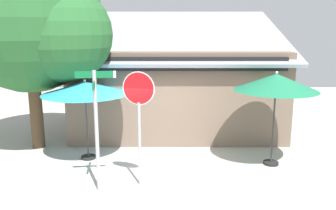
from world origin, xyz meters
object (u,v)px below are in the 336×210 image
at_px(street_sign_post, 96,119).
at_px(shade_tree, 36,22).
at_px(stop_sign, 139,106).
at_px(patio_umbrella_teal_left, 85,88).
at_px(patio_umbrella_forest_green_center, 276,83).

distance_m(street_sign_post, shade_tree, 4.58).
bearing_deg(stop_sign, street_sign_post, -161.00).
distance_m(stop_sign, patio_umbrella_teal_left, 2.55).
bearing_deg(patio_umbrella_teal_left, patio_umbrella_forest_green_center, -4.96).
relative_size(patio_umbrella_teal_left, patio_umbrella_forest_green_center, 0.93).
xyz_separation_m(street_sign_post, patio_umbrella_forest_green_center, (4.73, 1.73, 0.59)).
bearing_deg(street_sign_post, shade_tree, 127.28).
height_order(stop_sign, shade_tree, shade_tree).
distance_m(street_sign_post, stop_sign, 1.07).
distance_m(street_sign_post, patio_umbrella_forest_green_center, 5.07).
relative_size(stop_sign, patio_umbrella_teal_left, 1.14).
xyz_separation_m(street_sign_post, patio_umbrella_teal_left, (-0.75, 2.20, 0.35)).
distance_m(stop_sign, shade_tree, 4.87).
height_order(stop_sign, patio_umbrella_teal_left, stop_sign).
height_order(street_sign_post, patio_umbrella_forest_green_center, street_sign_post).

